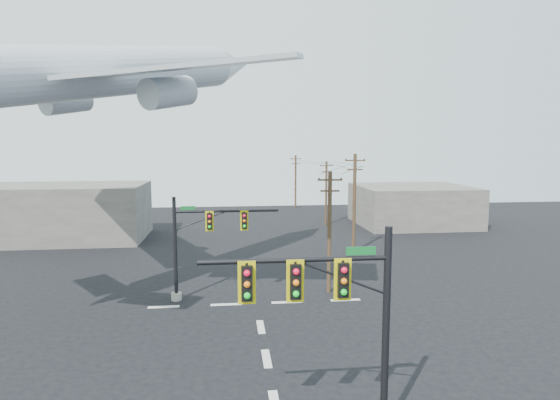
{
  "coord_description": "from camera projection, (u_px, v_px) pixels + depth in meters",
  "views": [
    {
      "loc": [
        -1.78,
        -17.74,
        10.52
      ],
      "look_at": [
        0.78,
        5.0,
        7.72
      ],
      "focal_mm": 30.0,
      "sensor_mm": 36.0,
      "label": 1
    }
  ],
  "objects": [
    {
      "name": "lane_markings",
      "position": [
        264.0,
        347.0,
        24.23
      ],
      "size": [
        14.0,
        21.2,
        0.01
      ],
      "color": "beige",
      "rests_on": "ground"
    },
    {
      "name": "signal_mast_near",
      "position": [
        341.0,
        323.0,
        16.23
      ],
      "size": [
        6.93,
        0.84,
        7.66
      ],
      "color": "gray",
      "rests_on": "ground"
    },
    {
      "name": "signal_mast_far",
      "position": [
        198.0,
        245.0,
        31.14
      ],
      "size": [
        7.24,
        0.77,
        7.0
      ],
      "color": "gray",
      "rests_on": "ground"
    },
    {
      "name": "utility_pole_a",
      "position": [
        329.0,
        230.0,
        32.55
      ],
      "size": [
        1.72,
        0.29,
        8.56
      ],
      "rotation": [
        0.0,
        0.0,
        -0.07
      ],
      "color": "#4E3721",
      "rests_on": "ground"
    },
    {
      "name": "utility_pole_b",
      "position": [
        354.0,
        201.0,
        44.64
      ],
      "size": [
        1.91,
        0.55,
        9.51
      ],
      "rotation": [
        0.0,
        0.0,
        -0.22
      ],
      "color": "#4E3721",
      "rests_on": "ground"
    },
    {
      "name": "utility_pole_c",
      "position": [
        326.0,
        192.0,
        59.73
      ],
      "size": [
        1.68,
        0.28,
        8.21
      ],
      "rotation": [
        0.0,
        0.0,
        0.1
      ],
      "color": "#4E3721",
      "rests_on": "ground"
    },
    {
      "name": "utility_pole_d",
      "position": [
        296.0,
        180.0,
        75.61
      ],
      "size": [
        1.76,
        0.49,
        8.57
      ],
      "rotation": [
        0.0,
        0.0,
        0.21
      ],
      "color": "#4E3721",
      "rests_on": "ground"
    },
    {
      "name": "power_lines",
      "position": [
        326.0,
        164.0,
        53.56
      ],
      "size": [
        7.04,
        43.23,
        0.64
      ],
      "color": "black"
    },
    {
      "name": "airliner",
      "position": [
        114.0,
        72.0,
        30.23
      ],
      "size": [
        23.79,
        25.58,
        7.78
      ],
      "rotation": [
        0.0,
        -0.16,
        0.9
      ],
      "color": "#B4BAC1"
    },
    {
      "name": "building_left",
      "position": [
        60.0,
        212.0,
        50.91
      ],
      "size": [
        18.0,
        10.0,
        6.0
      ],
      "primitive_type": "cube",
      "color": "slate",
      "rests_on": "ground"
    },
    {
      "name": "building_right",
      "position": [
        412.0,
        205.0,
        60.56
      ],
      "size": [
        14.0,
        12.0,
        5.0
      ],
      "primitive_type": "cube",
      "color": "slate",
      "rests_on": "ground"
    }
  ]
}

